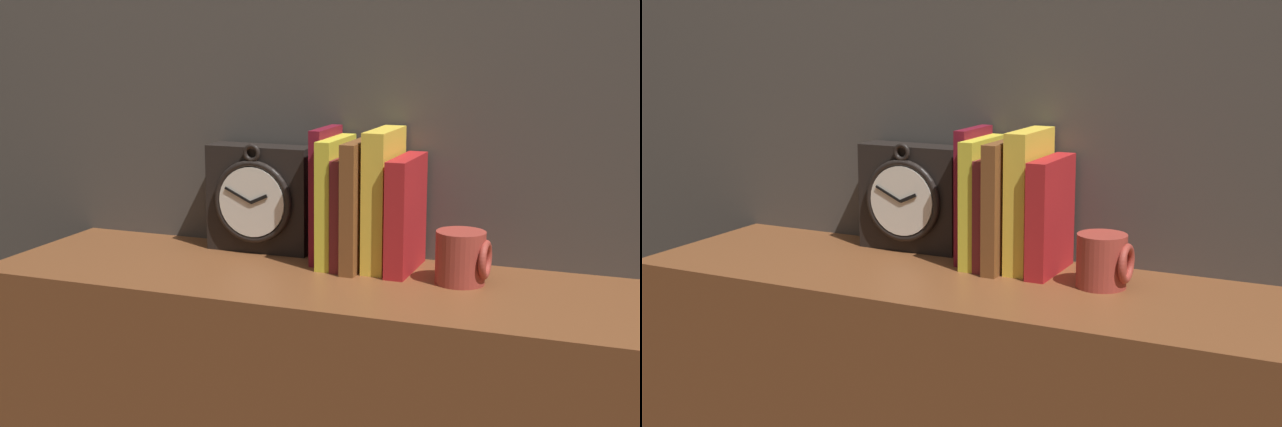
% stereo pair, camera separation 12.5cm
% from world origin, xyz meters
% --- Properties ---
extents(clock, '(0.19, 0.08, 0.20)m').
position_xyz_m(clock, '(-0.16, 0.13, 0.84)').
color(clock, black).
rests_on(clock, bookshelf).
extents(book_slot0_maroon, '(0.02, 0.11, 0.23)m').
position_xyz_m(book_slot0_maroon, '(-0.03, 0.10, 0.86)').
color(book_slot0_maroon, maroon).
rests_on(book_slot0_maroon, bookshelf).
extents(book_slot1_yellow, '(0.03, 0.14, 0.22)m').
position_xyz_m(book_slot1_yellow, '(-0.01, 0.09, 0.85)').
color(book_slot1_yellow, yellow).
rests_on(book_slot1_yellow, bookshelf).
extents(book_slot2_maroon, '(0.02, 0.14, 0.19)m').
position_xyz_m(book_slot2_maroon, '(0.02, 0.09, 0.84)').
color(book_slot2_maroon, maroon).
rests_on(book_slot2_maroon, bookshelf).
extents(book_slot3_brown, '(0.02, 0.15, 0.22)m').
position_xyz_m(book_slot3_brown, '(0.04, 0.09, 0.85)').
color(book_slot3_brown, brown).
rests_on(book_slot3_brown, bookshelf).
extents(book_slot4_yellow, '(0.04, 0.13, 0.24)m').
position_xyz_m(book_slot4_yellow, '(0.08, 0.10, 0.86)').
color(book_slot4_yellow, yellow).
rests_on(book_slot4_yellow, bookshelf).
extents(book_slot5_red, '(0.03, 0.14, 0.19)m').
position_xyz_m(book_slot5_red, '(0.12, 0.09, 0.84)').
color(book_slot5_red, '#AE1D21').
rests_on(book_slot5_red, bookshelf).
extents(mug, '(0.09, 0.08, 0.08)m').
position_xyz_m(mug, '(0.22, 0.04, 0.79)').
color(mug, '#9E382D').
rests_on(mug, bookshelf).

